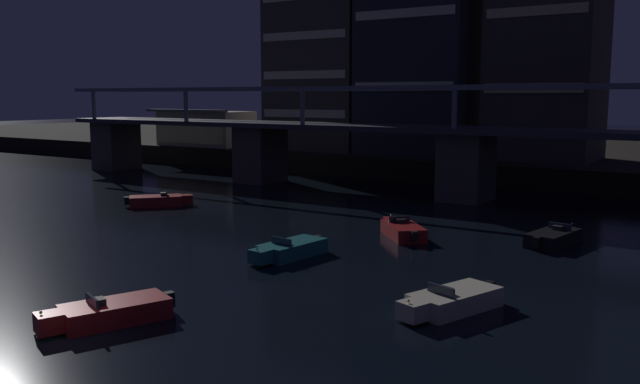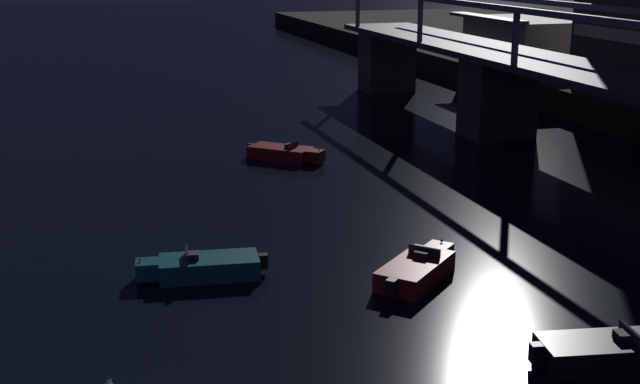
{
  "view_description": "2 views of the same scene",
  "coord_description": "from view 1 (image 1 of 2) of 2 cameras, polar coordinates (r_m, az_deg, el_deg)",
  "views": [
    {
      "loc": [
        19.82,
        -13.62,
        8.5
      ],
      "look_at": [
        -3.37,
        21.55,
        2.43
      ],
      "focal_mm": 37.38,
      "sensor_mm": 36.0,
      "label": 1
    },
    {
      "loc": [
        31.08,
        9.83,
        12.4
      ],
      "look_at": [
        -2.82,
        19.88,
        2.47
      ],
      "focal_mm": 47.85,
      "sensor_mm": 36.0,
      "label": 2
    }
  ],
  "objects": [
    {
      "name": "far_riverbank",
      "position": [
        102.04,
        22.15,
        3.43
      ],
      "size": [
        240.0,
        80.0,
        2.2
      ],
      "primitive_type": "cube",
      "color": "black",
      "rests_on": "ground"
    },
    {
      "name": "waterfront_pavilion",
      "position": [
        87.43,
        -9.77,
        5.41
      ],
      "size": [
        12.4,
        7.4,
        4.7
      ],
      "color": "#B2AD9E",
      "rests_on": "far_riverbank"
    },
    {
      "name": "speedboat_mid_center",
      "position": [
        26.73,
        -17.56,
        -9.81
      ],
      "size": [
        3.11,
        5.07,
        1.16
      ],
      "color": "maroon",
      "rests_on": "ground"
    },
    {
      "name": "speedboat_mid_right",
      "position": [
        35.6,
        -2.63,
        -4.94
      ],
      "size": [
        2.22,
        5.23,
        1.16
      ],
      "color": "#196066",
      "rests_on": "ground"
    },
    {
      "name": "speedboat_near_left",
      "position": [
        27.39,
        11.17,
        -9.13
      ],
      "size": [
        2.96,
        5.13,
        1.16
      ],
      "color": "beige",
      "rests_on": "ground"
    },
    {
      "name": "speedboat_far_left",
      "position": [
        53.56,
        -13.67,
        -0.72
      ],
      "size": [
        4.26,
        4.5,
        1.16
      ],
      "color": "maroon",
      "rests_on": "ground"
    },
    {
      "name": "river_bridge",
      "position": [
        55.65,
        12.45,
        3.45
      ],
      "size": [
        91.87,
        6.4,
        9.38
      ],
      "color": "#4C4944",
      "rests_on": "ground"
    },
    {
      "name": "speedboat_near_center",
      "position": [
        40.99,
        7.04,
        -3.24
      ],
      "size": [
        4.32,
        4.45,
        1.16
      ],
      "color": "maroon",
      "rests_on": "ground"
    },
    {
      "name": "ground_plane",
      "position": [
        25.5,
        -21.26,
        -11.85
      ],
      "size": [
        400.0,
        400.0,
        0.0
      ],
      "primitive_type": "plane",
      "color": "black"
    },
    {
      "name": "tower_west_low",
      "position": [
        80.66,
        0.63,
        11.56
      ],
      "size": [
        12.12,
        10.21,
        22.38
      ],
      "color": "#423D38",
      "rests_on": "far_riverbank"
    },
    {
      "name": "speedboat_far_center",
      "position": [
        40.93,
        19.45,
        -3.67
      ],
      "size": [
        2.43,
        5.23,
        1.16
      ],
      "color": "black",
      "rests_on": "ground"
    }
  ]
}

